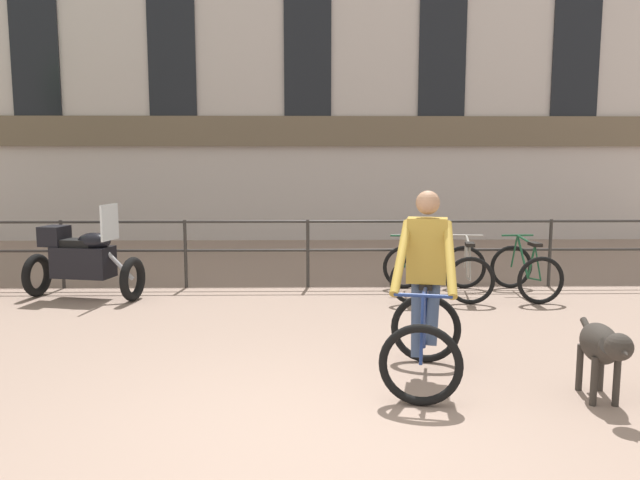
{
  "coord_description": "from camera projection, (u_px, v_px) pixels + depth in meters",
  "views": [
    {
      "loc": [
        0.01,
        -4.26,
        2.01
      ],
      "look_at": [
        0.14,
        2.86,
        1.05
      ],
      "focal_mm": 35.0,
      "sensor_mm": 36.0,
      "label": 1
    }
  ],
  "objects": [
    {
      "name": "canal_railing",
      "position": [
        308.0,
        242.0,
        9.55
      ],
      "size": [
        15.05,
        0.05,
        1.05
      ],
      "color": "#2D2B28",
      "rests_on": "ground_plane"
    },
    {
      "name": "cyclist_with_bike",
      "position": [
        425.0,
        295.0,
        5.62
      ],
      "size": [
        0.92,
        1.29,
        1.7
      ],
      "rotation": [
        0.0,
        0.0,
        -0.22
      ],
      "color": "black",
      "rests_on": "ground_plane"
    },
    {
      "name": "parked_bicycle_mid_right",
      "position": [
        525.0,
        271.0,
        9.01
      ],
      "size": [
        0.73,
        1.15,
        0.86
      ],
      "rotation": [
        0.0,
        0.0,
        3.2
      ],
      "color": "black",
      "rests_on": "ground_plane"
    },
    {
      "name": "dog",
      "position": [
        603.0,
        346.0,
        5.09
      ],
      "size": [
        0.32,
        0.96,
        0.67
      ],
      "rotation": [
        0.0,
        0.0,
        -0.09
      ],
      "color": "#332D28",
      "rests_on": "ground_plane"
    },
    {
      "name": "parked_bicycle_mid_left",
      "position": [
        467.0,
        272.0,
        8.99
      ],
      "size": [
        0.83,
        1.2,
        0.86
      ],
      "rotation": [
        0.0,
        0.0,
        2.98
      ],
      "color": "black",
      "rests_on": "ground_plane"
    },
    {
      "name": "ground_plane",
      "position": [
        308.0,
        437.0,
        4.49
      ],
      "size": [
        60.0,
        60.0,
        0.0
      ],
      "primitive_type": "plane",
      "color": "gray"
    },
    {
      "name": "parked_motorcycle",
      "position": [
        82.0,
        260.0,
        8.8
      ],
      "size": [
        1.71,
        0.94,
        1.35
      ],
      "rotation": [
        0.0,
        0.0,
        1.36
      ],
      "color": "black",
      "rests_on": "ground_plane"
    },
    {
      "name": "parked_bicycle_near_lamp",
      "position": [
        409.0,
        272.0,
        8.97
      ],
      "size": [
        0.7,
        1.13,
        0.86
      ],
      "rotation": [
        0.0,
        0.0,
        3.11
      ],
      "color": "black",
      "rests_on": "ground_plane"
    },
    {
      "name": "building_facade",
      "position": [
        308.0,
        23.0,
        14.7
      ],
      "size": [
        18.0,
        0.72,
        10.29
      ],
      "color": "beige",
      "rests_on": "ground_plane"
    }
  ]
}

